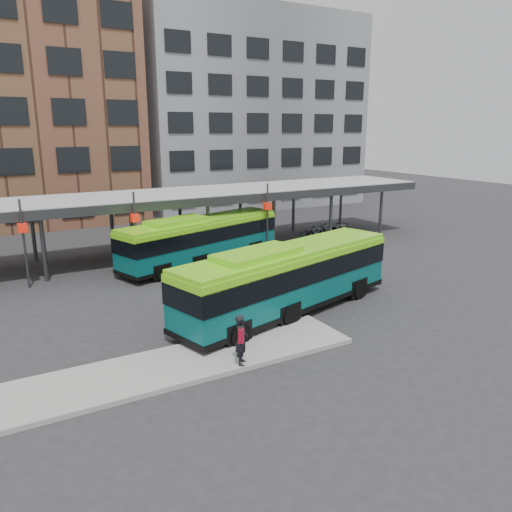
# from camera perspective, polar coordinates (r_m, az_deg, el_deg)

# --- Properties ---
(ground) EXTENTS (120.00, 120.00, 0.00)m
(ground) POSITION_cam_1_polar(r_m,az_deg,el_deg) (23.29, 0.84, -6.69)
(ground) COLOR #28282B
(ground) RESTS_ON ground
(boarding_island) EXTENTS (14.00, 3.00, 0.18)m
(boarding_island) POSITION_cam_1_polar(r_m,az_deg,el_deg) (18.62, -9.37, -12.29)
(boarding_island) COLOR gray
(boarding_island) RESTS_ON ground
(canopy) EXTENTS (40.00, 6.53, 4.80)m
(canopy) POSITION_cam_1_polar(r_m,az_deg,el_deg) (33.73, -10.43, 6.59)
(canopy) COLOR #999B9E
(canopy) RESTS_ON ground
(building_grey) EXTENTS (24.00, 14.00, 20.00)m
(building_grey) POSITION_cam_1_polar(r_m,az_deg,el_deg) (57.48, -1.61, 16.10)
(building_grey) COLOR slate
(building_grey) RESTS_ON ground
(bus_front) EXTENTS (12.32, 5.58, 3.33)m
(bus_front) POSITION_cam_1_polar(r_m,az_deg,el_deg) (23.01, 3.61, -2.42)
(bus_front) COLOR #075151
(bus_front) RESTS_ON ground
(bus_rear) EXTENTS (11.55, 5.75, 3.13)m
(bus_rear) POSITION_cam_1_polar(r_m,az_deg,el_deg) (31.58, -6.32, 2.01)
(bus_rear) COLOR #075151
(bus_rear) RESTS_ON ground
(pedestrian) EXTENTS (0.74, 0.81, 1.86)m
(pedestrian) POSITION_cam_1_polar(r_m,az_deg,el_deg) (17.95, -1.66, -9.51)
(pedestrian) COLOR black
(pedestrian) RESTS_ON boarding_island
(bike_rack) EXTENTS (5.36, 1.59, 1.05)m
(bike_rack) POSITION_cam_1_polar(r_m,az_deg,el_deg) (39.78, 8.07, 2.88)
(bike_rack) COLOR slate
(bike_rack) RESTS_ON ground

